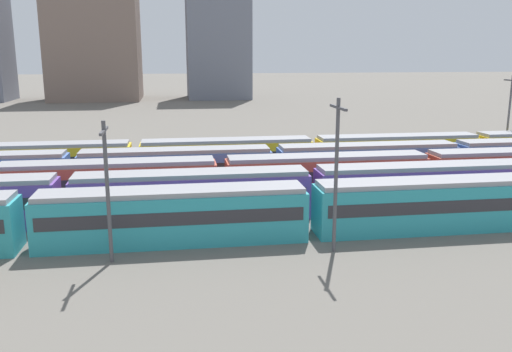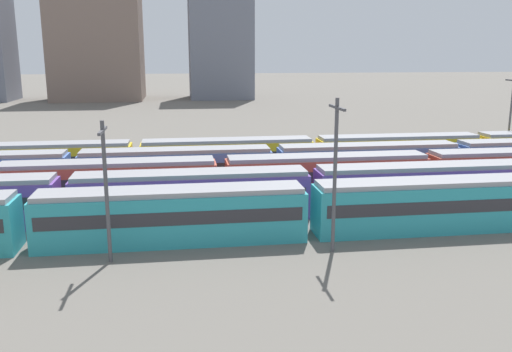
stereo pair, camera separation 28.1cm
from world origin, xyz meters
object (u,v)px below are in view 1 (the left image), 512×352
object	(u,v)px
train_track_0	(173,215)
train_track_4	(476,149)
catenary_pole_0	(107,185)
catenary_pole_2	(336,168)
train_track_3	(455,159)
catenary_pole_1	(509,114)

from	to	relation	value
train_track_0	train_track_4	distance (m)	39.87
train_track_4	catenary_pole_0	bearing A→B (deg)	-147.83
train_track_0	catenary_pole_2	world-z (taller)	catenary_pole_2
catenary_pole_2	catenary_pole_0	bearing A→B (deg)	179.06
catenary_pole_0	train_track_3	bearing A→B (deg)	29.78
catenary_pole_0	train_track_4	bearing A→B (deg)	32.17
train_track_0	catenary_pole_1	world-z (taller)	catenary_pole_1
catenary_pole_1	train_track_3	bearing A→B (deg)	-143.50
train_track_4	catenary_pole_0	xyz separation A→B (m)	(-37.81, -23.78, 2.99)
train_track_3	catenary_pole_0	size ratio (longest dim) A/B	12.89
train_track_3	catenary_pole_0	distance (m)	37.54
train_track_0	catenary_pole_0	distance (m)	5.68
train_track_3	catenary_pole_2	size ratio (longest dim) A/B	11.37
catenary_pole_1	catenary_pole_2	world-z (taller)	catenary_pole_1
train_track_3	train_track_4	xyz separation A→B (m)	(5.33, 5.20, 0.00)
catenary_pole_1	catenary_pole_2	size ratio (longest dim) A/B	1.01
train_track_4	train_track_3	bearing A→B (deg)	-135.69
train_track_3	catenary_pole_1	xyz separation A→B (m)	(10.75, 7.96, 3.66)
catenary_pole_1	train_track_0	bearing A→B (deg)	-149.15
catenary_pole_2	train_track_4	bearing A→B (deg)	45.29
catenary_pole_1	train_track_4	bearing A→B (deg)	-153.06
train_track_4	catenary_pole_2	distance (m)	33.98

